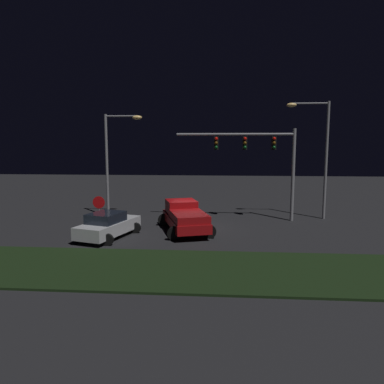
{
  "coord_description": "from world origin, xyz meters",
  "views": [
    {
      "loc": [
        1.83,
        -23.24,
        5.41
      ],
      "look_at": [
        -0.02,
        1.28,
        2.18
      ],
      "focal_mm": 34.07,
      "sensor_mm": 36.0,
      "label": 1
    }
  ],
  "objects_px": {
    "traffic_signal_gantry": "(258,152)",
    "stop_sign": "(99,207)",
    "street_lamp_left": "(114,152)",
    "street_lamp_right": "(318,146)",
    "pickup_truck": "(184,215)",
    "car_sedan": "(108,225)"
  },
  "relations": [
    {
      "from": "car_sedan",
      "to": "traffic_signal_gantry",
      "type": "relative_size",
      "value": 0.57
    },
    {
      "from": "car_sedan",
      "to": "street_lamp_right",
      "type": "height_order",
      "value": "street_lamp_right"
    },
    {
      "from": "pickup_truck",
      "to": "street_lamp_left",
      "type": "xyz_separation_m",
      "value": [
        -5.55,
        4.09,
        3.84
      ]
    },
    {
      "from": "pickup_truck",
      "to": "street_lamp_left",
      "type": "relative_size",
      "value": 0.76
    },
    {
      "from": "pickup_truck",
      "to": "street_lamp_left",
      "type": "height_order",
      "value": "street_lamp_left"
    },
    {
      "from": "pickup_truck",
      "to": "traffic_signal_gantry",
      "type": "xyz_separation_m",
      "value": [
        4.87,
        3.64,
        3.9
      ]
    },
    {
      "from": "pickup_truck",
      "to": "stop_sign",
      "type": "distance_m",
      "value": 5.32
    },
    {
      "from": "pickup_truck",
      "to": "traffic_signal_gantry",
      "type": "relative_size",
      "value": 0.69
    },
    {
      "from": "pickup_truck",
      "to": "car_sedan",
      "type": "bearing_deg",
      "value": 97.82
    },
    {
      "from": "street_lamp_left",
      "to": "stop_sign",
      "type": "distance_m",
      "value": 5.72
    },
    {
      "from": "street_lamp_right",
      "to": "street_lamp_left",
      "type": "bearing_deg",
      "value": -178.22
    },
    {
      "from": "traffic_signal_gantry",
      "to": "stop_sign",
      "type": "distance_m",
      "value": 11.47
    },
    {
      "from": "car_sedan",
      "to": "stop_sign",
      "type": "xyz_separation_m",
      "value": [
        -0.99,
        1.41,
        0.82
      ]
    },
    {
      "from": "traffic_signal_gantry",
      "to": "street_lamp_right",
      "type": "xyz_separation_m",
      "value": [
        4.31,
        0.9,
        0.42
      ]
    },
    {
      "from": "car_sedan",
      "to": "traffic_signal_gantry",
      "type": "distance_m",
      "value": 11.52
    },
    {
      "from": "street_lamp_left",
      "to": "stop_sign",
      "type": "relative_size",
      "value": 3.4
    },
    {
      "from": "traffic_signal_gantry",
      "to": "stop_sign",
      "type": "bearing_deg",
      "value": -157.32
    },
    {
      "from": "car_sedan",
      "to": "street_lamp_left",
      "type": "relative_size",
      "value": 0.62
    },
    {
      "from": "traffic_signal_gantry",
      "to": "street_lamp_right",
      "type": "relative_size",
      "value": 0.99
    },
    {
      "from": "pickup_truck",
      "to": "street_lamp_left",
      "type": "distance_m",
      "value": 7.89
    },
    {
      "from": "car_sedan",
      "to": "street_lamp_left",
      "type": "distance_m",
      "value": 7.45
    },
    {
      "from": "street_lamp_left",
      "to": "street_lamp_right",
      "type": "height_order",
      "value": "street_lamp_right"
    }
  ]
}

